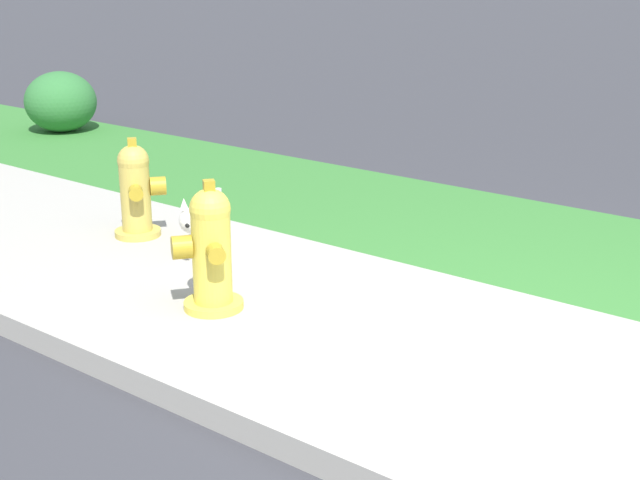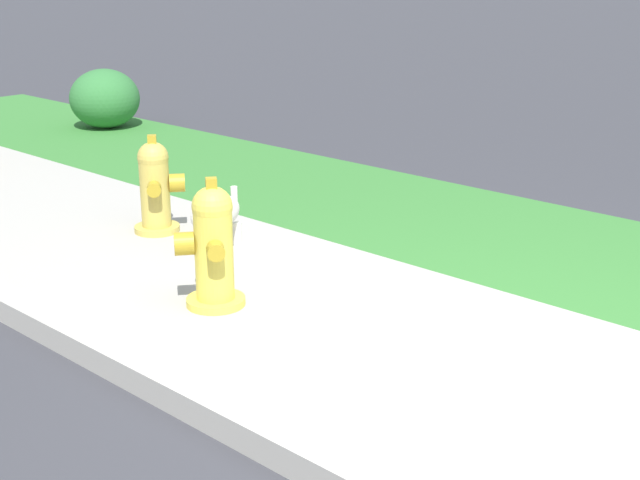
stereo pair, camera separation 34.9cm
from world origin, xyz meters
The scene contains 6 objects.
ground_plane centered at (0.00, 0.00, 0.00)m, with size 120.00×120.00×0.00m, color #38383D.
sidewalk_pavement centered at (0.00, 0.00, 0.01)m, with size 18.00×1.91×0.01m, color #ADA89E.
fire_hydrant_by_grass_verge centered at (-2.97, 0.34, 0.31)m, with size 0.35×0.34×0.66m.
fire_hydrant_near_corner centered at (-1.71, -0.24, 0.33)m, with size 0.36×0.35×0.70m.
small_white_dog centered at (-2.34, 0.32, 0.25)m, with size 0.34×0.51×0.43m.
shrub_bush_far_verge centered at (-6.30, 2.20, 0.31)m, with size 0.72×0.72×0.61m.
Camera 2 is at (1.65, -3.04, 1.79)m, focal length 50.00 mm.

